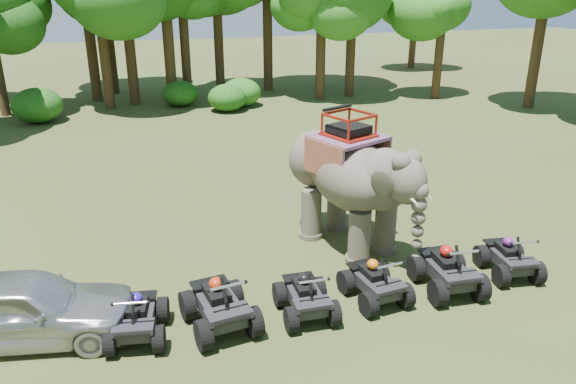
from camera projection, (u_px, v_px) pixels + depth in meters
name	position (u px, v px, depth m)	size (l,w,h in m)	color
ground	(302.00, 279.00, 14.07)	(110.00, 110.00, 0.00)	#47381E
elephant	(349.00, 180.00, 15.23)	(2.01, 4.56, 3.83)	brown
parked_car	(24.00, 307.00, 11.54)	(1.78, 4.42, 1.51)	#B3B6BA
atv_0	(137.00, 313.00, 11.63)	(1.18, 1.62, 1.20)	black
atv_1	(219.00, 299.00, 11.96)	(1.35, 1.85, 1.37)	black
atv_2	(306.00, 291.00, 12.41)	(1.17, 1.61, 1.19)	black
atv_3	(375.00, 277.00, 12.99)	(1.19, 1.63, 1.21)	black
atv_4	(448.00, 265.00, 13.39)	(1.32, 1.81, 1.34)	black
atv_5	(510.00, 253.00, 14.10)	(1.17, 1.60, 1.19)	black
tree_0	(184.00, 27.00, 32.63)	(5.85, 5.85, 8.36)	#195114
tree_1	(267.00, 12.00, 34.88)	(6.81, 6.81, 9.72)	#195114
tree_2	(352.00, 20.00, 33.15)	(6.29, 6.29, 8.98)	#195114
tree_3	(440.00, 39.00, 32.90)	(4.93, 4.93, 7.04)	#195114
tree_4	(542.00, 20.00, 30.17)	(6.63, 6.63, 9.48)	#195114
tree_25	(87.00, 16.00, 31.78)	(6.78, 6.78, 9.69)	#195114
tree_26	(166.00, 10.00, 31.08)	(7.30, 7.30, 10.43)	#195114
tree_27	(105.00, 4.00, 33.74)	(7.52, 7.52, 10.74)	#195114
tree_28	(102.00, 33.00, 30.09)	(5.79, 5.79, 8.27)	#195114
tree_30	(218.00, 17.00, 34.51)	(6.42, 6.42, 9.17)	#195114
tree_31	(321.00, 33.00, 32.52)	(5.41, 5.41, 7.73)	#195114
tree_33	(321.00, 15.00, 36.25)	(6.38, 6.38, 9.11)	#195114
tree_34	(127.00, 18.00, 30.98)	(6.73, 6.73, 9.61)	#195114
tree_35	(415.00, 19.00, 43.54)	(5.30, 5.30, 7.57)	#195114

